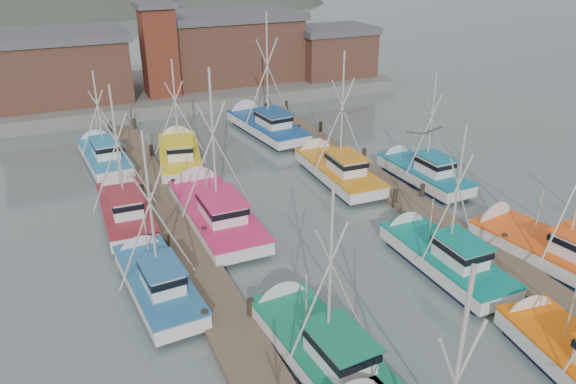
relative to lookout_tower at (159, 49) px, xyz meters
name	(u,v)px	position (x,y,z in m)	size (l,w,h in m)	color
ground	(349,269)	(2.00, -33.00, -5.55)	(260.00, 260.00, 0.00)	#546561
dock_left	(192,256)	(-5.00, -28.96, -5.34)	(2.30, 46.00, 1.50)	brown
dock_right	(417,208)	(9.00, -28.96, -5.34)	(2.30, 46.00, 1.50)	brown
quay	(174,89)	(2.00, 4.00, -4.95)	(44.00, 16.00, 1.20)	gray
shed_left	(58,66)	(-9.00, 2.00, -1.21)	(12.72, 8.48, 6.20)	brown
shed_center	(227,45)	(8.00, 4.00, -0.86)	(14.84, 9.54, 6.90)	brown
shed_right	(333,50)	(19.00, 1.00, -1.71)	(8.48, 6.36, 5.20)	brown
lookout_tower	(159,49)	(0.00, 0.00, 0.00)	(3.60, 3.60, 8.50)	maroon
distant_hills	(28,10)	(-10.76, 89.59, -5.55)	(175.00, 140.00, 42.00)	#465345
boat_4	(318,346)	(-2.42, -38.28, -4.87)	(3.45, 8.94, 8.56)	#0F1832
boat_5	(439,255)	(6.19, -34.62, -4.87)	(3.35, 8.43, 8.34)	#0F1832
boat_6	(156,280)	(-7.25, -31.12, -4.87)	(3.51, 8.11, 8.72)	#0F1832
boat_7	(551,251)	(11.64, -36.58, -4.86)	(4.62, 10.14, 11.10)	#0F1832
boat_8	(213,210)	(-2.68, -25.22, -4.87)	(4.11, 10.30, 10.10)	#0F1832
boat_9	(335,169)	(6.80, -22.46, -4.87)	(3.82, 9.12, 9.55)	#0F1832
boat_10	(125,209)	(-7.36, -22.93, -4.87)	(3.59, 8.39, 8.85)	#0F1832
boat_11	(420,172)	(11.82, -25.22, -4.87)	(3.30, 8.07, 8.18)	#0F1832
boat_12	(179,154)	(-2.22, -15.25, -4.87)	(4.37, 9.30, 8.46)	#0F1832
boat_13	(264,125)	(5.99, -11.31, -4.86)	(4.33, 10.21, 10.85)	#0F1832
boat_14	(103,155)	(-7.35, -13.21, -4.87)	(3.17, 8.55, 7.61)	#0F1832
gull_near	(424,132)	(1.77, -38.05, 3.23)	(1.54, 0.61, 0.24)	gray
gull_far	(352,111)	(4.05, -29.06, 1.31)	(1.55, 0.65, 0.24)	gray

